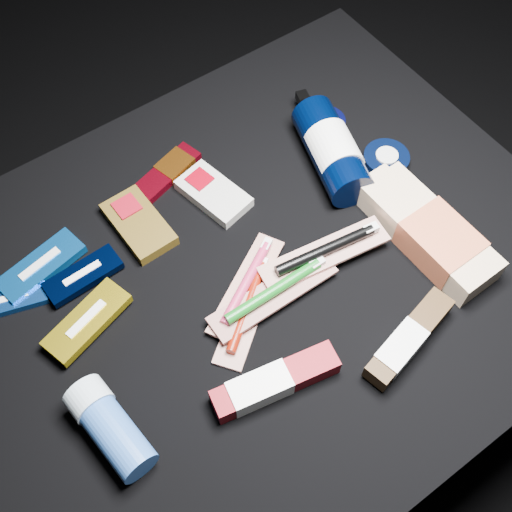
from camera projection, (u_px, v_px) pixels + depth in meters
ground at (253, 367)px, 1.31m from camera, size 3.00×3.00×0.00m
cloth_table at (252, 327)px, 1.14m from camera, size 0.98×0.78×0.40m
luna_bar_0 at (10, 300)px, 0.94m from camera, size 0.11×0.07×0.01m
luna_bar_1 at (41, 266)px, 0.96m from camera, size 0.14×0.08×0.02m
luna_bar_2 at (83, 275)px, 0.95m from camera, size 0.12×0.05×0.02m
luna_bar_3 at (87, 321)px, 0.91m from camera, size 0.14×0.09×0.02m
clif_bar_0 at (137, 222)px, 1.00m from camera, size 0.07×0.13×0.02m
clif_bar_1 at (211, 192)px, 1.03m from camera, size 0.09×0.13×0.02m
power_bar at (169, 171)px, 1.05m from camera, size 0.14×0.07×0.02m
lotion_bottle at (332, 150)px, 1.04m from camera, size 0.12×0.24×0.07m
cream_tin_upper at (325, 124)px, 1.11m from camera, size 0.07×0.07×0.02m
cream_tin_lower at (386, 160)px, 1.06m from camera, size 0.08×0.08×0.02m
bodywash_bottle at (430, 234)px, 0.97m from camera, size 0.09×0.25×0.05m
deodorant_stick at (110, 427)px, 0.82m from camera, size 0.07×0.14×0.06m
toothbrush_pack_0 at (248, 307)px, 0.93m from camera, size 0.18×0.15×0.02m
toothbrush_pack_1 at (247, 283)px, 0.94m from camera, size 0.18×0.13×0.02m
toothbrush_pack_2 at (275, 292)px, 0.92m from camera, size 0.20×0.05×0.02m
toothbrush_pack_3 at (326, 251)px, 0.95m from camera, size 0.21×0.08×0.02m
toothpaste_carton_red at (270, 384)px, 0.86m from camera, size 0.18×0.07×0.03m
toothpaste_carton_green at (406, 342)px, 0.89m from camera, size 0.17×0.07×0.03m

